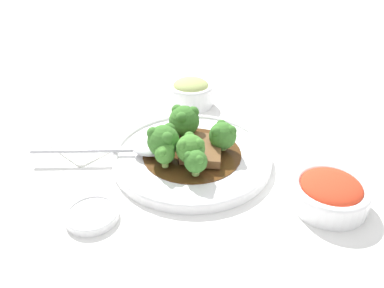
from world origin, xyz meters
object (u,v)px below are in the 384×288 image
serving_spoon (140,149)px  beef_strip_2 (201,141)px  broccoli_floret_4 (223,135)px  broccoli_floret_2 (184,120)px  broccoli_floret_1 (190,148)px  broccoli_floret_5 (165,154)px  sauce_dish (92,214)px  beef_strip_0 (210,157)px  broccoli_floret_0 (196,161)px  main_plate (192,156)px  side_bowl_kimchi (330,192)px  side_bowl_appetizer (191,92)px  beef_strip_3 (185,151)px  beef_strip_1 (162,141)px  broccoli_floret_3 (163,140)px

serving_spoon → beef_strip_2: bearing=-43.4°
broccoli_floret_4 → broccoli_floret_2: bearing=88.1°
broccoli_floret_1 → broccoli_floret_5: broccoli_floret_1 is taller
broccoli_floret_2 → sauce_dish: bearing=-179.4°
beef_strip_0 → broccoli_floret_0: 0.05m
main_plate → beef_strip_0: bearing=-100.0°
broccoli_floret_0 → serving_spoon: size_ratio=0.21×
beef_strip_2 → side_bowl_kimchi: bearing=-92.6°
side_bowl_kimchi → beef_strip_0: bearing=96.9°
side_bowl_kimchi → sauce_dish: (-0.21, 0.27, -0.02)m
broccoli_floret_2 → serving_spoon: size_ratio=0.27×
broccoli_floret_1 → side_bowl_appetizer: bearing=33.4°
broccoli_floret_2 → broccoli_floret_1: bearing=-139.5°
beef_strip_2 → broccoli_floret_2: bearing=75.0°
main_plate → broccoli_floret_0: size_ratio=6.34×
side_bowl_kimchi → side_bowl_appetizer: 0.39m
broccoli_floret_0 → broccoli_floret_5: (-0.01, 0.05, -0.00)m
beef_strip_3 → broccoli_floret_5: broccoli_floret_5 is taller
side_bowl_kimchi → side_bowl_appetizer: (0.16, 0.35, 0.01)m
beef_strip_3 → broccoli_floret_1: broccoli_floret_1 is taller
sauce_dish → beef_strip_1: bearing=5.2°
beef_strip_3 → side_bowl_appetizer: bearing=30.9°
broccoli_floret_2 → sauce_dish: broccoli_floret_2 is taller
side_bowl_kimchi → beef_strip_2: bearing=87.4°
beef_strip_0 → broccoli_floret_5: broccoli_floret_5 is taller
serving_spoon → beef_strip_3: bearing=-61.3°
beef_strip_3 → broccoli_floret_2: size_ratio=1.11×
broccoli_floret_3 → sauce_dish: size_ratio=0.77×
broccoli_floret_0 → broccoli_floret_3: 0.07m
broccoli_floret_2 → broccoli_floret_3: bearing=-170.6°
main_plate → beef_strip_1: size_ratio=5.03×
broccoli_floret_1 → broccoli_floret_5: 0.04m
beef_strip_1 → broccoli_floret_5: size_ratio=1.35×
beef_strip_0 → side_bowl_kimchi: 0.19m
broccoli_floret_4 → broccoli_floret_1: bearing=164.3°
broccoli_floret_5 → serving_spoon: bearing=81.6°
side_bowl_appetizer → side_bowl_kimchi: bearing=-114.8°
broccoli_floret_4 → side_bowl_kimchi: (-0.02, -0.19, -0.02)m
broccoli_floret_1 → broccoli_floret_2: size_ratio=0.97×
broccoli_floret_2 → beef_strip_2: bearing=-105.0°
broccoli_floret_1 → broccoli_floret_0: bearing=-128.9°
broccoli_floret_1 → broccoli_floret_4: broccoli_floret_1 is taller
beef_strip_0 → side_bowl_appetizer: size_ratio=0.60×
serving_spoon → side_bowl_appetizer: size_ratio=2.16×
broccoli_floret_0 → sauce_dish: (-0.15, 0.08, -0.04)m
broccoli_floret_4 → beef_strip_2: bearing=102.8°
beef_strip_2 → side_bowl_kimchi: (-0.01, -0.23, -0.00)m
beef_strip_1 → beef_strip_2: beef_strip_2 is taller
serving_spoon → beef_strip_1: bearing=-21.0°
broccoli_floret_2 → side_bowl_appetizer: 0.16m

